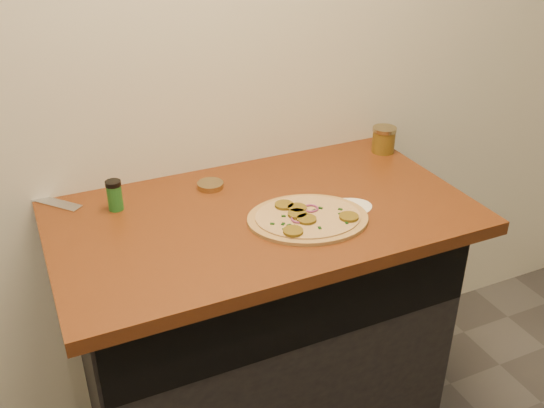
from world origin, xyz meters
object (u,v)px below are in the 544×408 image
spice_shaker (115,195)px  salsa_jar (384,140)px  pizza (307,218)px  chefs_knife (31,196)px

spice_shaker → salsa_jar: bearing=1.7°
pizza → spice_shaker: size_ratio=4.60×
salsa_jar → spice_shaker: size_ratio=0.99×
salsa_jar → chefs_knife: bearing=172.6°
salsa_jar → spice_shaker: same height
pizza → salsa_jar: bearing=34.4°
pizza → spice_shaker: spice_shaker is taller
chefs_knife → spice_shaker: 0.28m
pizza → spice_shaker: 0.55m
chefs_knife → pizza: bearing=-33.9°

